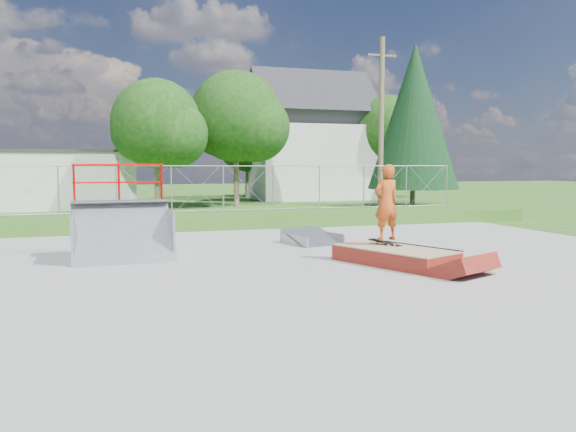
% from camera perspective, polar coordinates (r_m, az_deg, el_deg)
% --- Properties ---
extents(ground, '(120.00, 120.00, 0.00)m').
position_cam_1_polar(ground, '(12.11, 2.59, -5.75)').
color(ground, '#2C5217').
rests_on(ground, ground).
extents(concrete_pad, '(20.00, 16.00, 0.04)m').
position_cam_1_polar(concrete_pad, '(12.11, 2.59, -5.65)').
color(concrete_pad, gray).
rests_on(concrete_pad, ground).
extents(grass_berm, '(24.00, 3.00, 0.50)m').
position_cam_1_polar(grass_berm, '(21.19, -6.06, -0.42)').
color(grass_berm, '#2C5217').
rests_on(grass_berm, ground).
extents(grind_box, '(2.32, 3.07, 0.41)m').
position_cam_1_polar(grind_box, '(13.14, 10.77, -4.06)').
color(grind_box, maroon).
rests_on(grind_box, concrete_pad).
extents(quarter_pipe, '(2.43, 2.09, 2.33)m').
position_cam_1_polar(quarter_pipe, '(14.10, -16.51, 0.36)').
color(quarter_pipe, '#94979B').
rests_on(quarter_pipe, concrete_pad).
extents(flat_bank_ramp, '(1.69, 1.75, 0.41)m').
position_cam_1_polar(flat_bank_ramp, '(16.31, 2.53, -2.20)').
color(flat_bank_ramp, '#94979B').
rests_on(flat_bank_ramp, concrete_pad).
extents(skateboard, '(0.64, 0.78, 0.13)m').
position_cam_1_polar(skateboard, '(13.53, 9.90, -2.72)').
color(skateboard, black).
rests_on(skateboard, grind_box).
extents(skater, '(0.70, 0.51, 1.79)m').
position_cam_1_polar(skater, '(13.44, 9.95, 1.06)').
color(skater, '#BF4C18').
rests_on(skater, grind_box).
extents(chain_link_fence, '(20.00, 0.06, 1.80)m').
position_cam_1_polar(chain_link_fence, '(22.09, -6.58, 2.79)').
color(chain_link_fence, '#979BA0').
rests_on(chain_link_fence, grass_berm).
extents(utility_building_flat, '(10.00, 6.00, 3.00)m').
position_cam_1_polar(utility_building_flat, '(33.45, -23.92, 3.34)').
color(utility_building_flat, '#BBBBB7').
rests_on(utility_building_flat, ground).
extents(gable_house, '(8.40, 6.08, 8.94)m').
position_cam_1_polar(gable_house, '(39.44, 2.26, 7.37)').
color(gable_house, '#BBBBB7').
rests_on(gable_house, ground).
extents(utility_pole, '(0.24, 0.24, 8.00)m').
position_cam_1_polar(utility_pole, '(25.96, 9.43, 8.84)').
color(utility_pole, brown).
rests_on(utility_pole, ground).
extents(tree_left_near, '(4.76, 4.48, 6.65)m').
position_cam_1_polar(tree_left_near, '(29.19, -12.72, 8.83)').
color(tree_left_near, brown).
rests_on(tree_left_near, ground).
extents(tree_center, '(5.44, 5.12, 7.60)m').
position_cam_1_polar(tree_center, '(31.85, -4.73, 9.71)').
color(tree_center, brown).
rests_on(tree_center, ground).
extents(tree_right_far, '(5.10, 4.80, 7.12)m').
position_cam_1_polar(tree_right_far, '(39.57, 10.62, 8.30)').
color(tree_right_far, brown).
rests_on(tree_right_far, ground).
extents(tree_back_mid, '(4.08, 3.84, 5.70)m').
position_cam_1_polar(tree_back_mid, '(40.16, -3.78, 7.03)').
color(tree_back_mid, brown).
rests_on(tree_back_mid, ground).
extents(conifer_tree, '(5.04, 5.04, 9.10)m').
position_cam_1_polar(conifer_tree, '(32.55, 12.69, 9.87)').
color(conifer_tree, brown).
rests_on(conifer_tree, ground).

